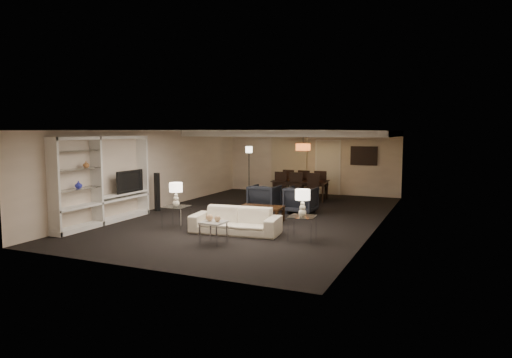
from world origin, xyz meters
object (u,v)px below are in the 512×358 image
object	(u,v)px
dining_table	(300,190)
vase_blue	(78,185)
side_table_right	(302,228)
floor_lamp	(249,170)
floor_speaker	(157,192)
chair_fm	(306,184)
pendant_light	(303,147)
armchair_right	(301,200)
chair_nr	(311,188)
sofa	(235,221)
chair_nm	(295,188)
table_lamp_right	(303,203)
chair_fl	(291,183)
table_lamp_left	(176,195)
side_table_left	(176,217)
chair_nl	(279,187)
television	(127,181)
vase_amber	(86,164)
chair_fr	(321,184)
marble_table	(214,233)
coffee_table	(261,214)
armchair_left	(265,198)

from	to	relation	value
dining_table	vase_blue	bearing A→B (deg)	-121.57
side_table_right	floor_lamp	size ratio (longest dim) A/B	0.31
floor_speaker	chair_fm	size ratio (longest dim) A/B	1.16
floor_speaker	pendant_light	bearing A→B (deg)	59.13
pendant_light	armchair_right	xyz separation A→B (m)	(0.73, -2.44, -1.52)
armchair_right	chair_nr	world-z (taller)	chair_nr
sofa	floor_speaker	distance (m)	4.09
chair_nm	table_lamp_right	bearing A→B (deg)	-76.52
floor_lamp	chair_fl	bearing A→B (deg)	2.47
side_table_right	table_lamp_left	distance (m)	3.45
chair_fm	side_table_right	bearing A→B (deg)	111.66
table_lamp_left	table_lamp_right	size ratio (longest dim) A/B	1.00
side_table_left	chair_nl	xyz separation A→B (m)	(0.83, 5.26, 0.24)
television	chair_nl	bearing A→B (deg)	-31.12
vase_amber	chair_fm	distance (m)	8.36
television	table_lamp_right	bearing A→B (deg)	-95.78
vase_amber	television	bearing A→B (deg)	88.86
chair_nr	chair_fr	xyz separation A→B (m)	(0.00, 1.30, 0.00)
floor_lamp	marble_table	bearing A→B (deg)	-71.18
side_table_right	chair_nr	distance (m)	5.44
table_lamp_right	chair_fr	distance (m)	6.71
table_lamp_left	marble_table	xyz separation A→B (m)	(1.70, -1.10, -0.61)
chair_nl	chair_nm	world-z (taller)	same
side_table_right	floor_speaker	world-z (taller)	floor_speaker
coffee_table	side_table_right	size ratio (longest dim) A/B	2.00
sofa	chair_fr	xyz separation A→B (m)	(0.33, 6.56, 0.20)
chair_fl	chair_fm	xyz separation A→B (m)	(0.60, 0.00, 0.00)
sofa	table_lamp_left	distance (m)	1.79
vase_amber	chair_nm	world-z (taller)	vase_amber
side_table_right	vase_blue	size ratio (longest dim) A/B	3.16
pendant_light	chair_nr	world-z (taller)	pendant_light
coffee_table	floor_speaker	distance (m)	3.66
marble_table	vase_blue	distance (m)	3.86
coffee_table	vase_amber	bearing A→B (deg)	-145.65
coffee_table	chair_nl	bearing A→B (deg)	103.39
armchair_left	television	world-z (taller)	television
armchair_right	chair_fl	distance (m)	3.58
armchair_left	chair_fr	xyz separation A→B (m)	(0.93, 3.26, 0.11)
table_lamp_right	marble_table	bearing A→B (deg)	-147.09
television	floor_speaker	bearing A→B (deg)	-3.48
vase_amber	chair_nl	xyz separation A→B (m)	(2.87, 6.22, -1.13)
chair_nr	chair_fm	world-z (taller)	same
table_lamp_right	television	distance (m)	5.45
sofa	chair_fm	bearing A→B (deg)	86.44
floor_speaker	coffee_table	bearing A→B (deg)	7.03
television	chair_nl	world-z (taller)	television
marble_table	chair_fr	bearing A→B (deg)	87.54
coffee_table	chair_nl	world-z (taller)	chair_nl
side_table_left	table_lamp_left	xyz separation A→B (m)	(0.00, 0.00, 0.58)
side_table_right	chair_nr	world-z (taller)	chair_nr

